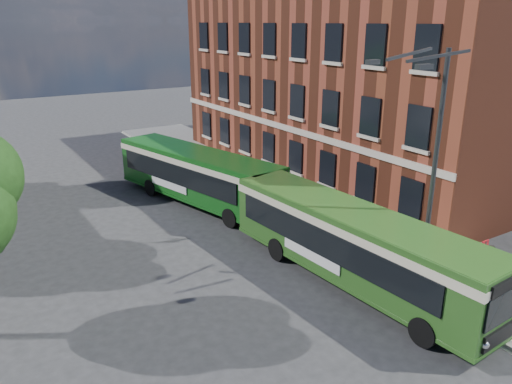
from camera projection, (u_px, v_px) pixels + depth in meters
ground at (286, 295)px, 18.94m from camera, size 120.00×120.00×0.00m
pavement at (304, 199)px, 28.85m from camera, size 6.00×48.00×0.15m
kerb_line at (260, 211)px, 27.33m from camera, size 0.12×48.00×0.01m
brick_office at (354, 67)px, 33.33m from camera, size 12.10×26.00×14.20m
street_lamp at (428, 167)px, 18.22m from camera, size 2.96×2.38×9.00m
bus_stop_sign at (482, 266)px, 17.91m from camera, size 0.35×0.08×2.52m
bus_front at (354, 240)px, 19.31m from camera, size 3.34×12.41×3.02m
bus_rear at (197, 172)px, 27.98m from camera, size 5.19×11.86×3.02m
pedestrian_b at (487, 267)px, 18.89m from camera, size 0.92×0.75×1.77m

